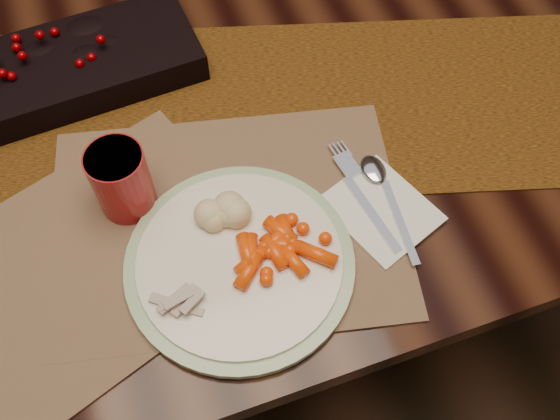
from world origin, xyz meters
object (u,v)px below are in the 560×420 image
object	(u,v)px
dinner_plate	(240,262)
mashed_potatoes	(218,217)
centerpiece	(89,59)
turkey_shreds	(183,303)
placemat_main	(227,220)
baby_carrots	(276,258)
red_cup	(122,181)
dining_table	(217,207)
napkin	(381,210)

from	to	relation	value
dinner_plate	mashed_potatoes	world-z (taller)	mashed_potatoes
centerpiece	turkey_shreds	size ratio (longest dim) A/B	4.80
placemat_main	turkey_shreds	bearing A→B (deg)	-116.41
baby_carrots	centerpiece	bearing A→B (deg)	111.20
centerpiece	red_cup	xyz separation A→B (m)	(0.00, -0.25, 0.02)
dinner_plate	red_cup	distance (m)	0.19
placemat_main	red_cup	bearing A→B (deg)	161.24
dining_table	placemat_main	distance (m)	0.46
dinner_plate	turkey_shreds	size ratio (longest dim) A/B	4.36
dining_table	red_cup	bearing A→B (deg)	-128.16
centerpiece	red_cup	distance (m)	0.25
mashed_potatoes	napkin	xyz separation A→B (m)	(0.21, -0.04, -0.03)
mashed_potatoes	red_cup	distance (m)	0.13
centerpiece	baby_carrots	world-z (taller)	centerpiece
dinner_plate	napkin	world-z (taller)	dinner_plate
baby_carrots	turkey_shreds	bearing A→B (deg)	-171.47
dining_table	turkey_shreds	world-z (taller)	turkey_shreds
dining_table	centerpiece	xyz separation A→B (m)	(-0.15, 0.07, 0.41)
turkey_shreds	napkin	size ratio (longest dim) A/B	0.49
placemat_main	dinner_plate	xyz separation A→B (m)	(-0.00, -0.07, 0.01)
dinner_plate	baby_carrots	distance (m)	0.05
placemat_main	napkin	bearing A→B (deg)	-3.08
dining_table	napkin	distance (m)	0.52
baby_carrots	napkin	distance (m)	0.17
red_cup	placemat_main	bearing A→B (deg)	-31.29
baby_carrots	mashed_potatoes	xyz separation A→B (m)	(-0.05, 0.07, 0.01)
baby_carrots	red_cup	xyz separation A→B (m)	(-0.16, 0.16, 0.03)
centerpiece	dinner_plate	xyz separation A→B (m)	(0.12, -0.39, -0.02)
dinner_plate	red_cup	xyz separation A→B (m)	(-0.11, 0.14, 0.04)
centerpiece	red_cup	world-z (taller)	red_cup
turkey_shreds	napkin	distance (m)	0.29
placemat_main	turkey_shreds	distance (m)	0.14
turkey_shreds	mashed_potatoes	bearing A→B (deg)	51.98
dining_table	dinner_plate	size ratio (longest dim) A/B	6.10
centerpiece	napkin	size ratio (longest dim) A/B	2.37
mashed_potatoes	baby_carrots	bearing A→B (deg)	-54.62
centerpiece	mashed_potatoes	distance (m)	0.35
baby_carrots	placemat_main	bearing A→B (deg)	114.19
dining_table	dinner_plate	xyz separation A→B (m)	(-0.03, -0.33, 0.39)
dining_table	centerpiece	bearing A→B (deg)	155.61
centerpiece	dinner_plate	distance (m)	0.41
napkin	mashed_potatoes	bearing A→B (deg)	148.16
baby_carrots	dining_table	bearing A→B (deg)	92.05
turkey_shreds	baby_carrots	bearing A→B (deg)	8.53
dining_table	turkey_shreds	distance (m)	0.55
centerpiece	turkey_shreds	distance (m)	0.43
mashed_potatoes	centerpiece	bearing A→B (deg)	107.54
centerpiece	mashed_potatoes	size ratio (longest dim) A/B	3.99
centerpiece	turkey_shreds	xyz separation A→B (m)	(0.03, -0.43, -0.01)
centerpiece	placemat_main	world-z (taller)	centerpiece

